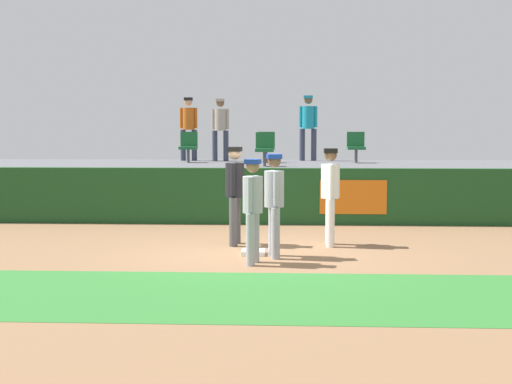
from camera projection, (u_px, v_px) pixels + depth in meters
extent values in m
plane|color=#846042|center=(260.00, 254.00, 12.09)|extent=(60.00, 60.00, 0.00)
cube|color=#2D722D|center=(250.00, 295.00, 9.14)|extent=(18.00, 2.80, 0.01)
cube|color=white|center=(253.00, 252.00, 12.06)|extent=(0.40, 0.40, 0.08)
cylinder|color=white|center=(329.00, 221.00, 13.11)|extent=(0.15, 0.15, 0.89)
cylinder|color=white|center=(330.00, 223.00, 12.79)|extent=(0.15, 0.15, 0.89)
cylinder|color=white|center=(330.00, 181.00, 12.88)|extent=(0.35, 0.35, 0.63)
sphere|color=brown|center=(331.00, 155.00, 12.83)|extent=(0.23, 0.23, 0.23)
cube|color=black|center=(331.00, 151.00, 12.82)|extent=(0.25, 0.25, 0.08)
cylinder|color=white|center=(330.00, 179.00, 13.08)|extent=(0.09, 0.09, 0.59)
cylinder|color=white|center=(331.00, 181.00, 12.67)|extent=(0.09, 0.09, 0.59)
ellipsoid|color=brown|center=(335.00, 193.00, 13.10)|extent=(0.12, 0.20, 0.28)
cylinder|color=#9EA3AD|center=(255.00, 237.00, 11.35)|extent=(0.14, 0.14, 0.83)
cylinder|color=#9EA3AD|center=(250.00, 240.00, 11.06)|extent=(0.14, 0.14, 0.83)
cylinder|color=#9EA3AD|center=(253.00, 195.00, 11.14)|extent=(0.38, 0.38, 0.59)
sphere|color=#8C6647|center=(253.00, 166.00, 11.09)|extent=(0.22, 0.22, 0.22)
cube|color=#193899|center=(253.00, 162.00, 11.09)|extent=(0.27, 0.27, 0.08)
cylinder|color=#9EA3AD|center=(256.00, 192.00, 11.32)|extent=(0.09, 0.09, 0.55)
cylinder|color=#9EA3AD|center=(250.00, 195.00, 10.95)|extent=(0.09, 0.09, 0.55)
cylinder|color=#9EA3AD|center=(273.00, 231.00, 11.94)|extent=(0.15, 0.15, 0.86)
cylinder|color=#9EA3AD|center=(275.00, 233.00, 11.63)|extent=(0.15, 0.15, 0.86)
cylinder|color=#9EA3AD|center=(274.00, 189.00, 11.72)|extent=(0.39, 0.39, 0.61)
sphere|color=brown|center=(274.00, 161.00, 11.67)|extent=(0.23, 0.23, 0.23)
cube|color=#193899|center=(274.00, 156.00, 11.67)|extent=(0.28, 0.28, 0.08)
cylinder|color=#9EA3AD|center=(272.00, 187.00, 11.91)|extent=(0.09, 0.09, 0.57)
cylinder|color=#9EA3AD|center=(276.00, 189.00, 11.51)|extent=(0.09, 0.09, 0.57)
cylinder|color=#4C4C51|center=(237.00, 220.00, 13.19)|extent=(0.15, 0.15, 0.91)
cylinder|color=#4C4C51|center=(233.00, 222.00, 12.86)|extent=(0.15, 0.15, 0.91)
cylinder|color=black|center=(235.00, 180.00, 12.95)|extent=(0.39, 0.39, 0.64)
sphere|color=beige|center=(235.00, 153.00, 12.91)|extent=(0.24, 0.24, 0.24)
cube|color=black|center=(235.00, 149.00, 12.90)|extent=(0.27, 0.27, 0.08)
cylinder|color=black|center=(237.00, 178.00, 13.16)|extent=(0.09, 0.09, 0.60)
cylinder|color=black|center=(233.00, 180.00, 12.74)|extent=(0.09, 0.09, 0.60)
cube|color=#19471E|center=(267.00, 196.00, 15.83)|extent=(18.00, 0.24, 1.28)
cube|color=orange|center=(353.00, 197.00, 15.61)|extent=(1.50, 0.02, 0.77)
cube|color=#59595E|center=(270.00, 187.00, 18.38)|extent=(18.00, 4.80, 1.24)
cylinder|color=#4C4C51|center=(265.00, 158.00, 17.12)|extent=(0.08, 0.08, 0.40)
cube|color=#19592D|center=(265.00, 150.00, 17.10)|extent=(0.45, 0.44, 0.08)
cube|color=#19592D|center=(265.00, 140.00, 17.27)|extent=(0.45, 0.06, 0.40)
cylinder|color=#4C4C51|center=(188.00, 155.00, 19.01)|extent=(0.08, 0.08, 0.40)
cube|color=#19592D|center=(188.00, 148.00, 18.99)|extent=(0.47, 0.44, 0.08)
cube|color=#19592D|center=(189.00, 139.00, 19.16)|extent=(0.47, 0.06, 0.40)
cylinder|color=#4C4C51|center=(356.00, 156.00, 18.80)|extent=(0.08, 0.08, 0.40)
cube|color=#19592D|center=(356.00, 148.00, 18.78)|extent=(0.48, 0.44, 0.08)
cube|color=#19592D|center=(356.00, 139.00, 18.94)|extent=(0.48, 0.06, 0.40)
cylinder|color=#4C4C51|center=(266.00, 155.00, 18.91)|extent=(0.08, 0.08, 0.40)
cube|color=#19592D|center=(266.00, 148.00, 18.89)|extent=(0.46, 0.44, 0.08)
cube|color=#19592D|center=(266.00, 139.00, 19.06)|extent=(0.46, 0.06, 0.40)
cylinder|color=#33384C|center=(194.00, 145.00, 20.10)|extent=(0.15, 0.15, 0.89)
cylinder|color=#33384C|center=(183.00, 145.00, 20.09)|extent=(0.15, 0.15, 0.89)
cylinder|color=#BF5919|center=(188.00, 119.00, 20.03)|extent=(0.37, 0.37, 0.63)
sphere|color=tan|center=(188.00, 102.00, 19.98)|extent=(0.23, 0.23, 0.23)
cube|color=black|center=(188.00, 99.00, 19.97)|extent=(0.26, 0.26, 0.08)
cylinder|color=#BF5919|center=(196.00, 118.00, 20.03)|extent=(0.09, 0.09, 0.59)
cylinder|color=#BF5919|center=(181.00, 118.00, 20.02)|extent=(0.09, 0.09, 0.59)
cylinder|color=#33384C|center=(226.00, 146.00, 19.73)|extent=(0.15, 0.15, 0.87)
cylinder|color=#33384C|center=(215.00, 146.00, 19.73)|extent=(0.15, 0.15, 0.87)
cylinder|color=#A5998C|center=(220.00, 120.00, 19.66)|extent=(0.35, 0.35, 0.61)
sphere|color=brown|center=(220.00, 103.00, 19.62)|extent=(0.23, 0.23, 0.23)
cube|color=#A5998C|center=(220.00, 100.00, 19.61)|extent=(0.25, 0.25, 0.08)
cylinder|color=#A5998C|center=(227.00, 119.00, 19.66)|extent=(0.09, 0.09, 0.57)
cylinder|color=#A5998C|center=(213.00, 119.00, 19.66)|extent=(0.09, 0.09, 0.57)
cylinder|color=#33384C|center=(314.00, 145.00, 20.03)|extent=(0.16, 0.16, 0.92)
cylinder|color=#33384C|center=(302.00, 145.00, 20.07)|extent=(0.16, 0.16, 0.92)
cylinder|color=teal|center=(308.00, 117.00, 19.98)|extent=(0.38, 0.38, 0.65)
sphere|color=brown|center=(308.00, 100.00, 19.93)|extent=(0.24, 0.24, 0.24)
cube|color=teal|center=(308.00, 97.00, 19.92)|extent=(0.27, 0.27, 0.08)
cylinder|color=teal|center=(316.00, 117.00, 19.95)|extent=(0.09, 0.09, 0.61)
cylinder|color=teal|center=(301.00, 117.00, 20.00)|extent=(0.09, 0.09, 0.61)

